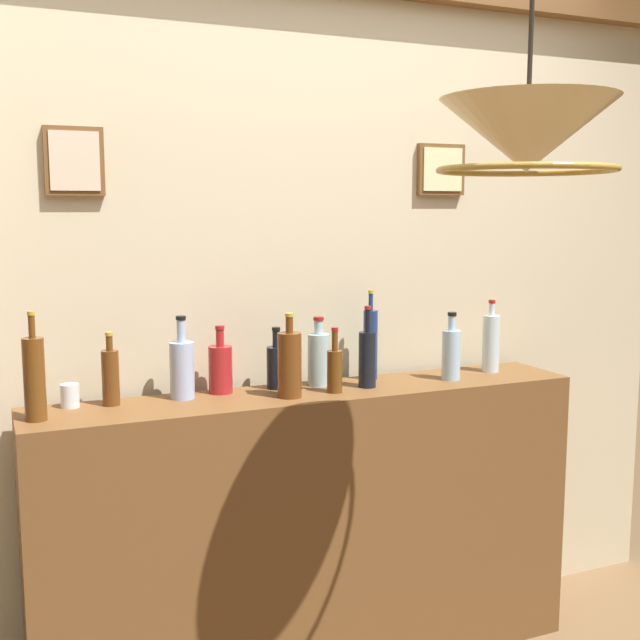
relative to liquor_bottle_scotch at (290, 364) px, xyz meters
The scene contains 16 objects.
panelled_rear_partition 0.41m from the liquor_bottle_scotch, 69.43° to the left, with size 3.32×0.15×2.64m.
bar_shelf_unit 0.62m from the liquor_bottle_scotch, 23.01° to the left, with size 1.90×0.32×1.00m, color brown.
liquor_bottle_scotch is the anchor object (origin of this frame).
liquor_bottle_rye 0.24m from the liquor_bottle_scotch, 142.10° to the left, with size 0.08×0.08×0.23m.
liquor_bottle_whiskey 0.63m from the liquor_bottle_scotch, ahead, with size 0.07×0.07×0.25m.
liquor_bottle_brandy 0.57m from the liquor_bottle_scotch, 167.74° to the left, with size 0.05×0.05×0.23m.
liquor_bottle_amaro 0.35m from the liquor_bottle_scotch, 159.65° to the left, with size 0.08×0.08×0.27m.
liquor_bottle_tequila 0.17m from the liquor_bottle_scotch, ahead, with size 0.05×0.05×0.22m.
liquor_bottle_port 0.14m from the liquor_bottle_scotch, 88.32° to the left, with size 0.07×0.07×0.21m.
liquor_bottle_rum 0.30m from the liquor_bottle_scotch, ahead, with size 0.06×0.06×0.28m.
liquor_bottle_vermouth 0.40m from the liquor_bottle_scotch, 21.71° to the left, with size 0.05×0.05×0.32m.
liquor_bottle_gin 0.78m from the liquor_bottle_scotch, behind, with size 0.06×0.06×0.32m.
liquor_bottle_sherry 0.20m from the liquor_bottle_scotch, 38.98° to the left, with size 0.08×0.08×0.24m.
liquor_bottle_vodka 0.85m from the liquor_bottle_scotch, ahead, with size 0.06×0.06×0.27m.
glass_tumbler_rocks 0.69m from the liquor_bottle_scotch, 168.26° to the left, with size 0.06×0.06×0.07m.
pendant_lamp 1.06m from the liquor_bottle_scotch, 64.37° to the right, with size 0.45×0.45×0.49m.
Camera 1 is at (-1.01, -1.55, 1.61)m, focal length 44.34 mm.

